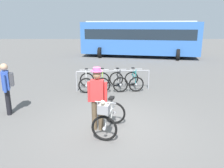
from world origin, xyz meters
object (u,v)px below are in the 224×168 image
racked_bike_teal (135,80)px  person_with_featured_bike (98,96)px  racked_bike_lime (103,81)px  featured_bicycle (109,116)px  racked_bike_black (119,81)px  pedestrian_with_backpack (8,86)px  racked_bike_white (87,82)px  bus_distant (140,37)px

racked_bike_teal → person_with_featured_bike: 4.30m
racked_bike_lime → featured_bicycle: 4.17m
person_with_featured_bike → racked_bike_lime: bearing=90.4°
racked_bike_black → pedestrian_with_backpack: size_ratio=0.73×
racked_bike_white → person_with_featured_bike: 3.94m
featured_bicycle → person_with_featured_bike: person_with_featured_bike is taller
racked_bike_teal → person_with_featured_bike: (-1.36, -4.04, 0.58)m
racked_bike_teal → bus_distant: bus_distant is taller
pedestrian_with_backpack → bus_distant: bearing=66.5°
racked_bike_black → pedestrian_with_backpack: 4.61m
racked_bike_lime → bus_distant: bearing=74.6°
featured_bicycle → racked_bike_white: bearing=104.0°
racked_bike_white → pedestrian_with_backpack: 3.54m
racked_bike_lime → racked_bike_black: 0.70m
featured_bicycle → person_with_featured_bike: size_ratio=0.73×
racked_bike_lime → person_with_featured_bike: (0.03, -3.90, 0.58)m
racked_bike_lime → racked_bike_white: bearing=-174.3°
racked_bike_white → featured_bicycle: (1.02, -4.09, 0.12)m
pedestrian_with_backpack → racked_bike_white: bearing=51.5°
racked_bike_white → pedestrian_with_backpack: bearing=-128.5°
person_with_featured_bike → bus_distant: size_ratio=0.17×
bus_distant → racked_bike_white: bearing=-108.8°
racked_bike_white → racked_bike_black: (1.39, 0.14, 0.00)m
bus_distant → featured_bicycle: bearing=-99.8°
racked_bike_teal → pedestrian_with_backpack: size_ratio=0.71×
person_with_featured_bike → racked_bike_white: bearing=100.7°
racked_bike_black → person_with_featured_bike: 4.06m
racked_bike_lime → racked_bike_teal: same height
racked_bike_teal → racked_bike_lime: bearing=-174.3°
racked_bike_teal → pedestrian_with_backpack: (-4.26, -2.94, 0.57)m
racked_bike_teal → pedestrian_with_backpack: 5.21m
racked_bike_lime → racked_bike_black: (0.70, 0.07, 0.00)m
racked_bike_white → person_with_featured_bike: (0.73, -3.83, 0.58)m
racked_bike_black → person_with_featured_bike: bearing=-99.5°
featured_bicycle → bus_distant: bearing=80.2°
racked_bike_white → racked_bike_teal: same height
racked_bike_white → racked_bike_teal: size_ratio=0.98×
featured_bicycle → bus_distant: bus_distant is taller
racked_bike_white → bus_distant: size_ratio=0.11×
featured_bicycle → bus_distant: 14.69m
racked_bike_white → featured_bicycle: size_ratio=0.92×
featured_bicycle → racked_bike_teal: bearing=76.0°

